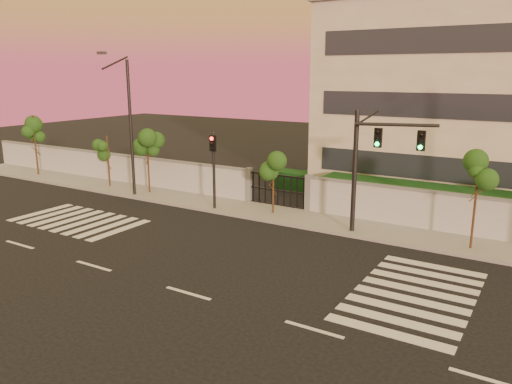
# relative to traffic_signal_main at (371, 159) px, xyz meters

# --- Properties ---
(ground) EXTENTS (120.00, 120.00, 0.00)m
(ground) POSITION_rel_traffic_signal_main_xyz_m (-3.28, -9.68, -3.84)
(ground) COLOR black
(ground) RESTS_ON ground
(sidewalk) EXTENTS (60.00, 3.00, 0.15)m
(sidewalk) POSITION_rel_traffic_signal_main_xyz_m (-3.28, 0.82, -3.76)
(sidewalk) COLOR gray
(sidewalk) RESTS_ON ground
(perimeter_wall) EXTENTS (60.00, 0.36, 2.20)m
(perimeter_wall) POSITION_rel_traffic_signal_main_xyz_m (-3.18, 2.32, -2.77)
(perimeter_wall) COLOR #ACAEB3
(perimeter_wall) RESTS_ON ground
(hedge_row) EXTENTS (41.00, 4.25, 1.80)m
(hedge_row) POSITION_rel_traffic_signal_main_xyz_m (-2.11, 5.06, -3.02)
(hedge_row) COLOR #0F3315
(hedge_row) RESTS_ON ground
(road_markings) EXTENTS (57.00, 7.62, 0.02)m
(road_markings) POSITION_rel_traffic_signal_main_xyz_m (-4.86, -5.92, -3.83)
(road_markings) COLOR silver
(road_markings) RESTS_ON ground
(street_tree_a) EXTENTS (1.62, 1.29, 4.66)m
(street_tree_a) POSITION_rel_traffic_signal_main_xyz_m (-26.48, 0.72, -0.40)
(street_tree_a) COLOR #382314
(street_tree_a) RESTS_ON ground
(street_tree_b) EXTENTS (1.36, 1.08, 3.63)m
(street_tree_b) POSITION_rel_traffic_signal_main_xyz_m (-18.71, 0.81, -1.16)
(street_tree_b) COLOR #382314
(street_tree_b) RESTS_ON ground
(street_tree_c) EXTENTS (1.45, 1.16, 4.25)m
(street_tree_c) POSITION_rel_traffic_signal_main_xyz_m (-15.09, 0.90, -0.71)
(street_tree_c) COLOR #382314
(street_tree_c) RESTS_ON ground
(street_tree_d) EXTENTS (1.33, 1.06, 3.58)m
(street_tree_d) POSITION_rel_traffic_signal_main_xyz_m (-5.68, 0.77, -1.20)
(street_tree_d) COLOR #382314
(street_tree_d) RESTS_ON ground
(street_tree_e) EXTENTS (1.31, 1.04, 4.29)m
(street_tree_e) POSITION_rel_traffic_signal_main_xyz_m (4.69, 0.40, -0.68)
(street_tree_e) COLOR #382314
(street_tree_e) RESTS_ON ground
(traffic_signal_main) EXTENTS (3.78, 1.27, 6.07)m
(traffic_signal_main) POSITION_rel_traffic_signal_main_xyz_m (0.00, 0.00, 0.00)
(traffic_signal_main) COLOR black
(traffic_signal_main) RESTS_ON ground
(traffic_signal_secondary) EXTENTS (0.35, 0.34, 4.53)m
(traffic_signal_secondary) POSITION_rel_traffic_signal_main_xyz_m (-9.07, -0.17, -0.96)
(traffic_signal_secondary) COLOR black
(traffic_signal_secondary) RESTS_ON ground
(streetlight_west) EXTENTS (0.53, 2.16, 8.96)m
(streetlight_west) POSITION_rel_traffic_signal_main_xyz_m (-15.49, -0.28, 1.01)
(streetlight_west) COLOR black
(streetlight_west) RESTS_ON ground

